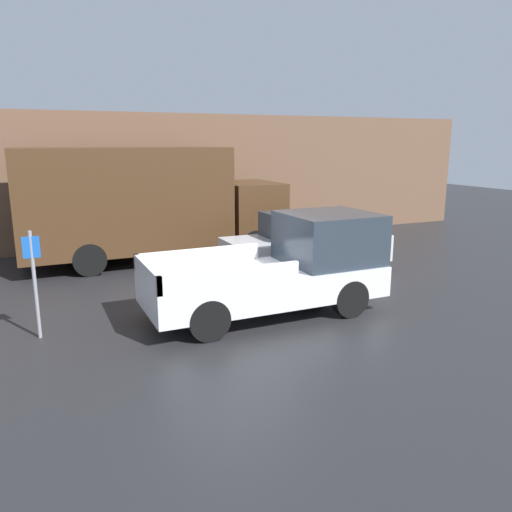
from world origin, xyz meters
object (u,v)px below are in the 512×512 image
object	(u,v)px
car	(308,243)
delivery_truck	(145,202)
pickup_truck	(286,267)
parking_sign	(34,278)

from	to	relation	value
car	delivery_truck	bearing A→B (deg)	138.32
pickup_truck	car	xyz separation A→B (m)	(2.09, 2.64, -0.11)
car	delivery_truck	size ratio (longest dim) A/B	0.58
delivery_truck	pickup_truck	bearing A→B (deg)	-74.21
pickup_truck	delivery_truck	xyz separation A→B (m)	(-1.70, 6.02, 0.86)
pickup_truck	car	bearing A→B (deg)	51.68
delivery_truck	parking_sign	bearing A→B (deg)	-120.91
pickup_truck	delivery_truck	bearing A→B (deg)	105.79
parking_sign	car	bearing A→B (deg)	16.43
pickup_truck	car	size ratio (longest dim) A/B	1.10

